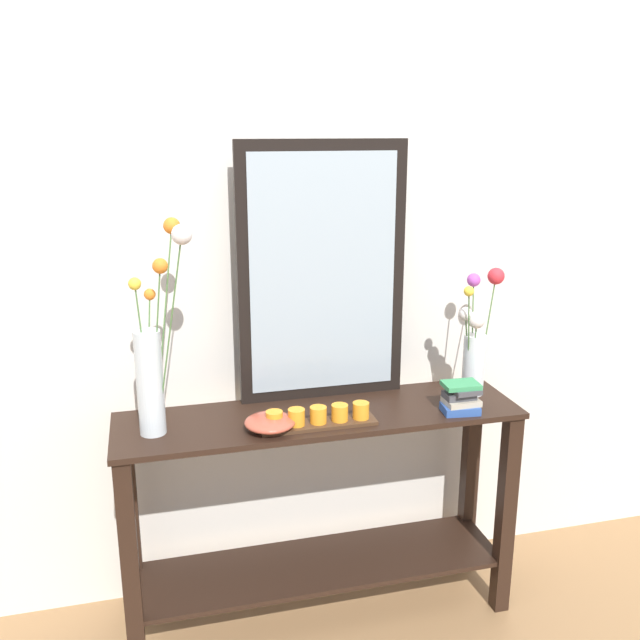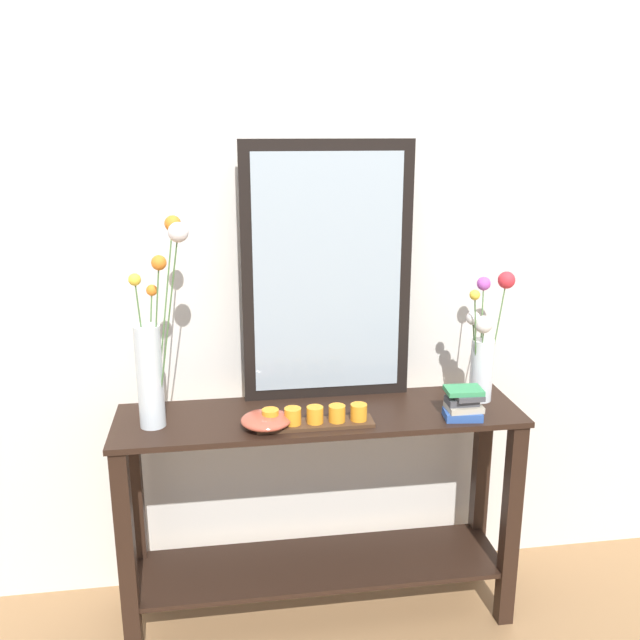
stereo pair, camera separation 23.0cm
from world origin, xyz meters
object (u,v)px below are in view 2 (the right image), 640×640
object	(u,v)px
mirror_leaning	(327,274)
vase_right	(484,347)
book_stack	(464,404)
console_table	(320,495)
decorative_bowl	(266,420)
tall_vase_left	(153,352)
candle_tray	(315,418)

from	to	relation	value
mirror_leaning	vase_right	distance (m)	0.62
book_stack	vase_right	bearing A→B (deg)	50.80
console_table	decorative_bowl	distance (m)	0.41
console_table	vase_right	world-z (taller)	vase_right
mirror_leaning	decorative_bowl	distance (m)	0.56
console_table	decorative_bowl	bearing A→B (deg)	-153.13
console_table	tall_vase_left	world-z (taller)	tall_vase_left
console_table	book_stack	size ratio (longest dim) A/B	10.43
tall_vase_left	vase_right	xyz separation A→B (m)	(1.15, 0.06, -0.06)
candle_tray	decorative_bowl	distance (m)	0.16
candle_tray	book_stack	size ratio (longest dim) A/B	2.91
vase_right	book_stack	distance (m)	0.24
decorative_bowl	vase_right	bearing A→B (deg)	9.67
tall_vase_left	candle_tray	bearing A→B (deg)	-8.46
decorative_bowl	console_table	bearing A→B (deg)	26.87
vase_right	candle_tray	distance (m)	0.67
book_stack	tall_vase_left	bearing A→B (deg)	175.24
decorative_bowl	book_stack	distance (m)	0.67
candle_tray	vase_right	bearing A→B (deg)	12.33
candle_tray	decorative_bowl	xyz separation A→B (m)	(-0.16, 0.00, 0.00)
mirror_leaning	vase_right	bearing A→B (deg)	-12.17
candle_tray	decorative_bowl	size ratio (longest dim) A/B	2.35
console_table	vase_right	distance (m)	0.79
book_stack	console_table	bearing A→B (deg)	167.06
mirror_leaning	vase_right	xyz separation A→B (m)	(0.55, -0.12, -0.26)
book_stack	mirror_leaning	bearing A→B (deg)	148.35
console_table	book_stack	xyz separation A→B (m)	(0.48, -0.11, 0.37)
vase_right	candle_tray	world-z (taller)	vase_right
decorative_bowl	book_stack	bearing A→B (deg)	-0.97
tall_vase_left	vase_right	world-z (taller)	tall_vase_left
vase_right	decorative_bowl	xyz separation A→B (m)	(-0.79, -0.13, -0.17)
mirror_leaning	tall_vase_left	xyz separation A→B (m)	(-0.60, -0.18, -0.20)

